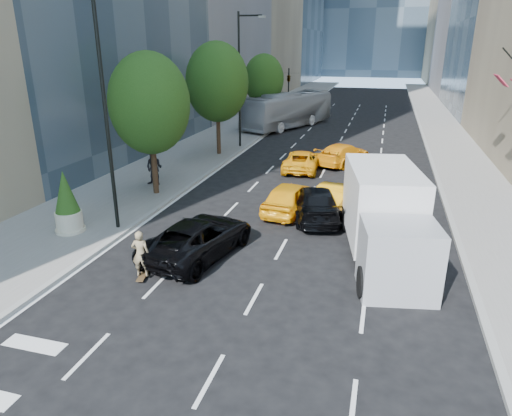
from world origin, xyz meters
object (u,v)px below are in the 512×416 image
(black_sedan_lincoln, at_px, (199,237))
(planter_shrub, at_px, (67,203))
(city_bus, at_px, (288,110))
(skateboarder, at_px, (141,257))
(black_sedan_mercedes, at_px, (316,202))
(box_truck, at_px, (385,216))

(black_sedan_lincoln, relative_size, planter_shrub, 1.96)
(black_sedan_lincoln, relative_size, city_bus, 0.44)
(skateboarder, bearing_deg, black_sedan_mercedes, -135.91)
(black_sedan_lincoln, bearing_deg, box_truck, -154.11)
(black_sedan_lincoln, height_order, black_sedan_mercedes, black_sedan_mercedes)
(planter_shrub, bearing_deg, box_truck, 5.77)
(black_sedan_mercedes, relative_size, city_bus, 0.42)
(skateboarder, xyz_separation_m, black_sedan_lincoln, (1.20, 2.35, -0.10))
(city_bus, xyz_separation_m, box_truck, (9.74, -28.23, 0.00))
(black_sedan_mercedes, bearing_deg, black_sedan_lincoln, 41.09)
(black_sedan_mercedes, bearing_deg, skateboarder, 43.34)
(city_bus, xyz_separation_m, planter_shrub, (-3.43, -29.56, -0.25))
(city_bus, bearing_deg, skateboarder, -65.29)
(black_sedan_mercedes, xyz_separation_m, planter_shrub, (-9.99, -5.00, 0.70))
(skateboarder, xyz_separation_m, black_sedan_mercedes, (4.96, 7.75, -0.10))
(skateboarder, relative_size, city_bus, 0.14)
(black_sedan_mercedes, height_order, city_bus, city_bus)
(black_sedan_lincoln, relative_size, box_truck, 0.73)
(box_truck, height_order, planter_shrub, box_truck)
(skateboarder, relative_size, black_sedan_mercedes, 0.33)
(box_truck, xyz_separation_m, planter_shrub, (-13.17, -1.33, -0.26))
(black_sedan_lincoln, distance_m, black_sedan_mercedes, 6.58)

